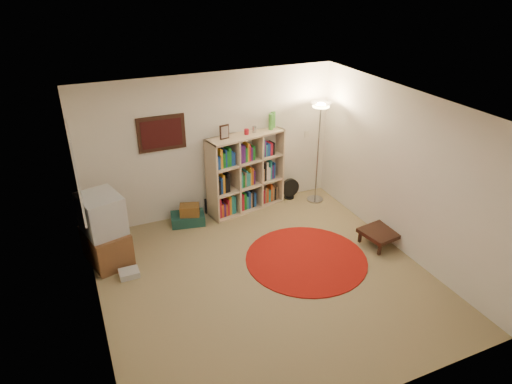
# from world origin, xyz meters

# --- Properties ---
(room) EXTENTS (4.54, 4.54, 2.54)m
(room) POSITION_xyz_m (-0.05, 0.05, 1.26)
(room) COLOR #87744F
(room) RESTS_ON ground
(bookshelf) EXTENTS (1.48, 0.69, 1.71)m
(bookshelf) POSITION_xyz_m (0.53, 2.08, 0.69)
(bookshelf) COLOR tan
(bookshelf) RESTS_ON ground
(floor_lamp) EXTENTS (0.47, 0.47, 1.90)m
(floor_lamp) POSITION_xyz_m (1.87, 1.83, 1.58)
(floor_lamp) COLOR #A5A5A9
(floor_lamp) RESTS_ON ground
(floor_fan) EXTENTS (0.36, 0.19, 0.41)m
(floor_fan) POSITION_xyz_m (1.46, 2.10, 0.20)
(floor_fan) COLOR black
(floor_fan) RESTS_ON ground
(tv_stand) EXTENTS (0.70, 0.87, 1.11)m
(tv_stand) POSITION_xyz_m (-2.00, 1.37, 0.54)
(tv_stand) COLOR brown
(tv_stand) RESTS_ON ground
(dvd_box) EXTENTS (0.28, 0.23, 0.09)m
(dvd_box) POSITION_xyz_m (-1.79, 0.86, 0.05)
(dvd_box) COLOR #B3B4B8
(dvd_box) RESTS_ON ground
(suitcase) EXTENTS (0.63, 0.47, 0.18)m
(suitcase) POSITION_xyz_m (-0.59, 1.97, 0.09)
(suitcase) COLOR #163D36
(suitcase) RESTS_ON ground
(wicker_basket) EXTENTS (0.39, 0.33, 0.19)m
(wicker_basket) POSITION_xyz_m (-0.56, 1.92, 0.28)
(wicker_basket) COLOR brown
(wicker_basket) RESTS_ON suitcase
(duffel_bag) EXTENTS (0.41, 0.35, 0.26)m
(duffel_bag) POSITION_xyz_m (-0.00, 2.29, 0.13)
(duffel_bag) COLOR black
(duffel_bag) RESTS_ON ground
(paper_towel) EXTENTS (0.14, 0.14, 0.24)m
(paper_towel) POSITION_xyz_m (0.19, 2.19, 0.12)
(paper_towel) COLOR white
(paper_towel) RESTS_ON ground
(red_rug) EXTENTS (1.85, 1.85, 0.02)m
(red_rug) POSITION_xyz_m (0.76, 0.19, 0.01)
(red_rug) COLOR maroon
(red_rug) RESTS_ON ground
(side_table) EXTENTS (0.61, 0.61, 0.25)m
(side_table) POSITION_xyz_m (2.04, 0.09, 0.21)
(side_table) COLOR black
(side_table) RESTS_ON ground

